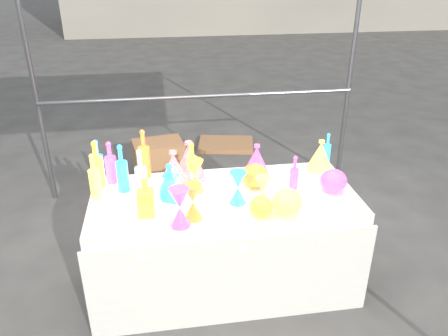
{
  "coord_description": "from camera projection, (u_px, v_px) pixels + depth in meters",
  "views": [
    {
      "loc": [
        -0.39,
        -2.56,
        2.22
      ],
      "look_at": [
        0.0,
        0.0,
        0.95
      ],
      "focal_mm": 35.0,
      "sensor_mm": 36.0,
      "label": 1
    }
  ],
  "objects": [
    {
      "name": "ground",
      "position": [
        224.0,
        281.0,
        3.3
      ],
      "size": [
        80.0,
        80.0,
        0.0
      ],
      "primitive_type": "plane",
      "color": "#63615C",
      "rests_on": "ground"
    },
    {
      "name": "display_table",
      "position": [
        224.0,
        241.0,
        3.13
      ],
      "size": [
        1.84,
        0.83,
        0.75
      ],
      "color": "white",
      "rests_on": "ground"
    },
    {
      "name": "cardboard_box_closed",
      "position": [
        159.0,
        158.0,
        4.82
      ],
      "size": [
        0.59,
        0.47,
        0.39
      ],
      "primitive_type": "cube",
      "rotation": [
        0.0,
        0.0,
        0.16
      ],
      "color": "#B17B50",
      "rests_on": "ground"
    },
    {
      "name": "cardboard_box_flat",
      "position": [
        226.0,
        144.0,
        5.6
      ],
      "size": [
        0.77,
        0.61,
        0.06
      ],
      "primitive_type": "cube",
      "rotation": [
        0.0,
        0.0,
        -0.19
      ],
      "color": "#B17B50",
      "rests_on": "ground"
    },
    {
      "name": "bottle_0",
      "position": [
        97.0,
        164.0,
        3.01
      ],
      "size": [
        0.11,
        0.11,
        0.34
      ],
      "primitive_type": null,
      "rotation": [
        0.0,
        0.0,
        0.25
      ],
      "color": "red",
      "rests_on": "display_table"
    },
    {
      "name": "bottle_1",
      "position": [
        98.0,
        161.0,
        3.07
      ],
      "size": [
        0.09,
        0.09,
        0.32
      ],
      "primitive_type": null,
      "rotation": [
        0.0,
        0.0,
        0.12
      ],
      "color": "green",
      "rests_on": "display_table"
    },
    {
      "name": "bottle_2",
      "position": [
        144.0,
        154.0,
        3.13
      ],
      "size": [
        0.1,
        0.1,
        0.37
      ],
      "primitive_type": null,
      "rotation": [
        0.0,
        0.0,
        -0.3
      ],
      "color": "orange",
      "rests_on": "display_table"
    },
    {
      "name": "bottle_3",
      "position": [
        111.0,
        162.0,
        3.07
      ],
      "size": [
        0.1,
        0.1,
        0.31
      ],
      "primitive_type": null,
      "rotation": [
        0.0,
        0.0,
        -0.34
      ],
      "color": "blue",
      "rests_on": "display_table"
    },
    {
      "name": "bottle_4",
      "position": [
        94.0,
        176.0,
        2.87
      ],
      "size": [
        0.08,
        0.08,
        0.32
      ],
      "primitive_type": null,
      "rotation": [
        0.0,
        0.0,
        -0.08
      ],
      "color": "#127368",
      "rests_on": "display_table"
    },
    {
      "name": "bottle_5",
      "position": [
        141.0,
        174.0,
        2.85
      ],
      "size": [
        0.09,
        0.09,
        0.36
      ],
      "primitive_type": null,
      "rotation": [
        0.0,
        0.0,
        -0.11
      ],
      "color": "#D72B71",
      "rests_on": "display_table"
    },
    {
      "name": "bottle_6",
      "position": [
        192.0,
        162.0,
        3.09
      ],
      "size": [
        0.08,
        0.08,
        0.3
      ],
      "primitive_type": null,
      "rotation": [
        0.0,
        0.0,
        -0.02
      ],
      "color": "red",
      "rests_on": "display_table"
    },
    {
      "name": "bottle_7",
      "position": [
        122.0,
        168.0,
        2.95
      ],
      "size": [
        0.08,
        0.08,
        0.34
      ],
      "primitive_type": null,
      "rotation": [
        0.0,
        0.0,
        -0.01
      ],
      "color": "green",
      "rests_on": "display_table"
    },
    {
      "name": "decanter_0",
      "position": [
        146.0,
        197.0,
        2.69
      ],
      "size": [
        0.11,
        0.11,
        0.26
      ],
      "primitive_type": null,
      "rotation": [
        0.0,
        0.0,
        -0.04
      ],
      "color": "red",
      "rests_on": "display_table"
    },
    {
      "name": "decanter_2",
      "position": [
        170.0,
        182.0,
        2.85
      ],
      "size": [
        0.14,
        0.14,
        0.27
      ],
      "primitive_type": null,
      "rotation": [
        0.0,
        0.0,
        -0.41
      ],
      "color": "green",
      "rests_on": "display_table"
    },
    {
      "name": "hourglass_0",
      "position": [
        193.0,
        202.0,
        2.65
      ],
      "size": [
        0.13,
        0.13,
        0.23
      ],
      "primitive_type": null,
      "rotation": [
        0.0,
        0.0,
        0.16
      ],
      "color": "orange",
      "rests_on": "display_table"
    },
    {
      "name": "hourglass_1",
      "position": [
        180.0,
        208.0,
        2.58
      ],
      "size": [
        0.13,
        0.13,
        0.25
      ],
      "primitive_type": null,
      "rotation": [
        0.0,
        0.0,
        0.06
      ],
      "color": "blue",
      "rests_on": "display_table"
    },
    {
      "name": "hourglass_2",
      "position": [
        262.0,
        191.0,
        2.81
      ],
      "size": [
        0.12,
        0.12,
        0.2
      ],
      "primitive_type": null,
      "rotation": [
        0.0,
        0.0,
        -0.15
      ],
      "color": "#127368",
      "rests_on": "display_table"
    },
    {
      "name": "hourglass_3",
      "position": [
        157.0,
        194.0,
        2.76
      ],
      "size": [
        0.12,
        0.12,
        0.21
      ],
      "primitive_type": null,
      "rotation": [
        0.0,
        0.0,
        -0.21
      ],
      "color": "#D72B71",
      "rests_on": "display_table"
    },
    {
      "name": "hourglass_4",
      "position": [
        195.0,
        176.0,
        2.97
      ],
      "size": [
        0.14,
        0.14,
        0.23
      ],
      "primitive_type": null,
      "rotation": [
        0.0,
        0.0,
        -0.21
      ],
      "color": "red",
      "rests_on": "display_table"
    },
    {
      "name": "hourglass_5",
      "position": [
        238.0,
        188.0,
        2.82
      ],
      "size": [
        0.13,
        0.13,
        0.22
      ],
      "primitive_type": null,
      "rotation": [
        0.0,
        0.0,
        -0.17
      ],
      "color": "green",
      "rests_on": "display_table"
    },
    {
      "name": "globe_0",
      "position": [
        261.0,
        208.0,
        2.7
      ],
      "size": [
        0.19,
        0.19,
        0.12
      ],
      "primitive_type": null,
      "rotation": [
        0.0,
        0.0,
        0.29
      ],
      "color": "red",
      "rests_on": "display_table"
    },
    {
      "name": "globe_1",
      "position": [
        287.0,
        203.0,
        2.72
      ],
      "size": [
        0.24,
        0.24,
        0.15
      ],
      "primitive_type": null,
      "rotation": [
        0.0,
        0.0,
        -0.33
      ],
      "color": "#127368",
      "rests_on": "display_table"
    },
    {
      "name": "globe_2",
      "position": [
        255.0,
        177.0,
        3.05
      ],
      "size": [
        0.23,
        0.23,
        0.15
      ],
      "primitive_type": null,
      "rotation": [
        0.0,
        0.0,
        -0.28
      ],
      "color": "orange",
      "rests_on": "display_table"
    },
    {
      "name": "globe_3",
      "position": [
        333.0,
        182.0,
        2.97
      ],
      "size": [
        0.24,
        0.24,
        0.15
      ],
      "primitive_type": null,
      "rotation": [
        0.0,
        0.0,
        0.36
      ],
      "color": "blue",
      "rests_on": "display_table"
    },
    {
      "name": "lampshade_0",
      "position": [
        174.0,
        169.0,
        3.01
      ],
      "size": [
        0.28,
        0.28,
        0.28
      ],
      "primitive_type": null,
      "rotation": [
        0.0,
        0.0,
        0.2
      ],
      "color": "yellow",
      "rests_on": "display_table"
    },
    {
      "name": "lampshade_1",
      "position": [
        189.0,
        160.0,
        3.13
      ],
      "size": [
        0.32,
        0.32,
        0.29
      ],
      "primitive_type": null,
      "rotation": [
        0.0,
        0.0,
        -0.38
      ],
      "color": "yellow",
      "rests_on": "display_table"
    },
    {
      "name": "lampshade_2",
      "position": [
        257.0,
        159.0,
        3.21
      ],
      "size": [
        0.21,
        0.21,
        0.23
      ],
      "primitive_type": null,
      "rotation": [
        0.0,
        0.0,
        0.07
      ],
      "color": "blue",
      "rests_on": "display_table"
    },
    {
      "name": "lampshade_3",
      "position": [
        320.0,
        155.0,
        3.28
      ],
      "size": [
        0.2,
        0.2,
        0.24
      ],
      "primitive_type": null,
      "rotation": [
        0.0,
        0.0,
        0.01
      ],
      "color": "#127368",
      "rests_on": "display_table"
    },
    {
      "name": "bottle_8",
      "position": [
        327.0,
        149.0,
        3.35
      ],
      "size": [
        0.07,
        0.07,
        0.26
      ],
      "primitive_type": null,
      "rotation": [
        0.0,
        0.0,
        -0.35
      ],
      "color": "green",
      "rests_on": "display_table"
    },
    {
      "name": "bottle_10",
      "position": [
        294.0,
        174.0,
        2.95
      ],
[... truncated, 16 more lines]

